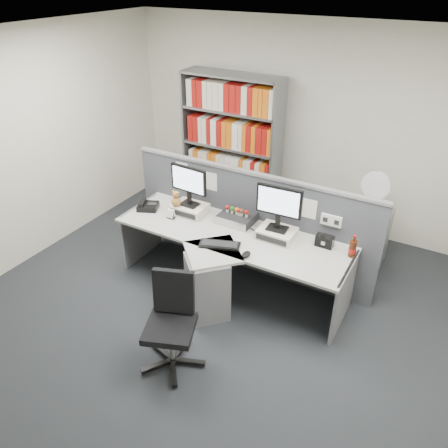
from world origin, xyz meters
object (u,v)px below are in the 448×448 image
Objects in this scene: monitor_right at (279,205)px; shelving_unit at (231,148)px; keyboard at (220,245)px; cola_bottle at (353,249)px; desktop_pc at (237,218)px; mouse at (246,254)px; monitor_left at (189,183)px; desk at (221,263)px; filing_cabinet at (365,240)px; desk_calendar at (171,214)px; desk_phone at (148,206)px; speaker at (325,241)px; desk_fan at (376,188)px; office_chair at (172,319)px.

monitor_right is 2.00m from shelving_unit.
cola_bottle is at bearing 21.36° from keyboard.
desktop_pc is 3.12× the size of mouse.
desk is at bearing -30.77° from monitor_left.
shelving_unit is at bearing 132.78° from monitor_right.
desk_calendar is at bearing -147.82° from filing_cabinet.
desk_phone is 0.15× the size of shelving_unit.
shelving_unit is (-0.90, 1.85, 0.52)m from desk.
speaker is (0.95, 0.47, 0.32)m from desk.
keyboard is 1.52× the size of desk_phone.
keyboard is 2.12m from shelving_unit.
desk_fan is at bearing 27.00° from desk_phone.
cola_bottle is at bearing 18.92° from desk.
desk is 2.88× the size of office_chair.
desk_fan reaches higher than speaker.
cola_bottle is 1.00m from desk_fan.
desk_fan is at bearing 59.91° from mouse.
keyboard is at bearing 173.73° from mouse.
desk_fan is (2.10, -0.45, 0.07)m from shelving_unit.
desk_phone is at bearing -153.00° from desk_fan.
cola_bottle is at bearing -8.99° from speaker.
cola_bottle reaches higher than desk_phone.
cola_bottle is (1.23, 0.48, 0.08)m from keyboard.
desk_calendar is at bearing 166.81° from mouse.
shelving_unit is (-0.26, 1.47, -0.13)m from monitor_left.
monitor_right reaches higher than office_chair.
shelving_unit reaches higher than monitor_left.
keyboard is 0.22× the size of shelving_unit.
desk_calendar reaches higher than desk.
keyboard is at bearing -129.24° from desk_fan.
shelving_unit is 2.22× the size of office_chair.
desktop_pc is 1.59m from desk_fan.
shelving_unit reaches higher than keyboard.
monitor_right is 0.89× the size of desk_fan.
desk_fan is 2.71m from office_chair.
keyboard is 1.32m from cola_bottle.
desk reaches higher than filing_cabinet.
monitor_left is 0.87m from keyboard.
cola_bottle is 1.08m from filing_cabinet.
monitor_left is 1.91m from cola_bottle.
monitor_right is at bearing 0.00° from monitor_left.
desktop_pc is 1.10m from desk_phone.
desktop_pc is at bearing -179.82° from speaker.
cola_bottle is 1.88m from office_chair.
desktop_pc reaches higher than desk.
keyboard is 4.13× the size of desk_calendar.
desktop_pc is 0.19× the size of shelving_unit.
speaker is (0.94, 0.53, 0.05)m from keyboard.
desk_fan reaches higher than office_chair.
monitor_left is 0.68m from desktop_pc.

